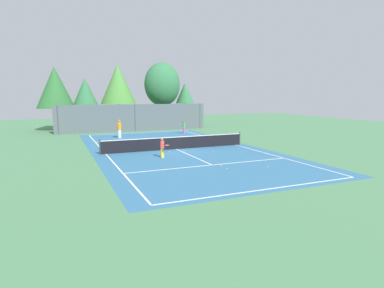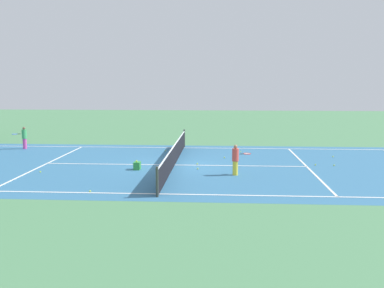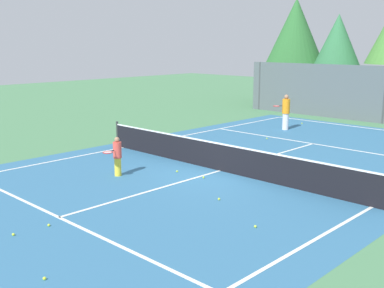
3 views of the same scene
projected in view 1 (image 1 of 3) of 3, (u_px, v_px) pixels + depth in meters
ground_plane at (176, 149)px, 25.62m from camera, size 80.00×80.00×0.00m
court_surface at (176, 149)px, 25.62m from camera, size 13.00×25.00×0.01m
tennis_net at (176, 143)px, 25.54m from camera, size 11.90×0.10×1.10m
perimeter_fence at (135, 118)px, 38.10m from camera, size 18.00×0.12×3.20m
tree_0 at (55, 88)px, 38.11m from camera, size 4.42×4.42×7.62m
tree_1 at (185, 94)px, 44.92m from camera, size 2.56×2.56×5.97m
tree_2 at (162, 85)px, 43.71m from camera, size 4.90×4.13×8.65m
tree_3 at (118, 84)px, 41.42m from camera, size 4.55×4.55×8.21m
tree_4 at (85, 94)px, 39.44m from camera, size 3.40×3.40×6.38m
player_0 at (184, 127)px, 36.03m from camera, size 0.64×0.84×1.35m
player_1 at (162, 148)px, 22.06m from camera, size 0.52×0.87×1.34m
player_2 at (119, 129)px, 32.14m from camera, size 0.64×0.96×1.84m
ball_crate at (156, 145)px, 26.61m from camera, size 0.40×0.29×0.43m
tennis_ball_0 at (170, 152)px, 24.16m from camera, size 0.07×0.07×0.07m
tennis_ball_1 at (227, 169)px, 18.67m from camera, size 0.07×0.07×0.07m
tennis_ball_2 at (133, 141)px, 30.12m from camera, size 0.07×0.07×0.07m
tennis_ball_3 at (213, 152)px, 24.19m from camera, size 0.07×0.07×0.07m
tennis_ball_4 at (217, 144)px, 28.14m from camera, size 0.07×0.07×0.07m
tennis_ball_5 at (268, 167)px, 19.11m from camera, size 0.07×0.07×0.07m
tennis_ball_6 at (243, 152)px, 24.09m from camera, size 0.07×0.07×0.07m
tennis_ball_7 at (113, 135)px, 34.16m from camera, size 0.07×0.07×0.07m
tennis_ball_8 at (221, 166)px, 19.50m from camera, size 0.07×0.07×0.07m
tennis_ball_9 at (103, 148)px, 25.88m from camera, size 0.07×0.07×0.07m
tennis_ball_10 at (184, 151)px, 24.70m from camera, size 0.07×0.07×0.07m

